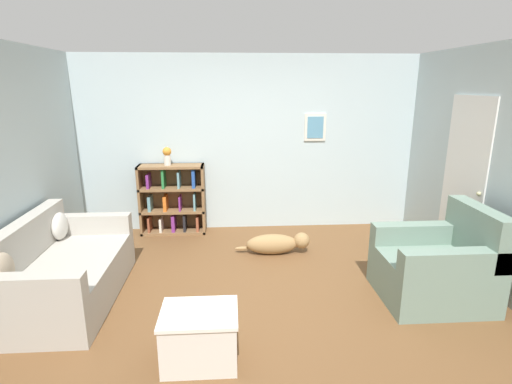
# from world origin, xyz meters

# --- Properties ---
(ground_plane) EXTENTS (14.00, 14.00, 0.00)m
(ground_plane) POSITION_xyz_m (0.00, 0.00, 0.00)
(ground_plane) COLOR brown
(wall_back) EXTENTS (5.60, 0.13, 2.60)m
(wall_back) POSITION_xyz_m (0.00, 2.25, 1.30)
(wall_back) COLOR silver
(wall_back) RESTS_ON ground_plane
(wall_right) EXTENTS (0.16, 5.00, 2.60)m
(wall_right) POSITION_xyz_m (2.55, 0.02, 1.29)
(wall_right) COLOR silver
(wall_right) RESTS_ON ground_plane
(couch) EXTENTS (0.95, 1.74, 0.85)m
(couch) POSITION_xyz_m (-2.02, 0.12, 0.31)
(couch) COLOR #ADA89E
(couch) RESTS_ON ground_plane
(bookshelf) EXTENTS (0.95, 0.31, 1.04)m
(bookshelf) POSITION_xyz_m (-1.14, 2.05, 0.50)
(bookshelf) COLOR olive
(bookshelf) RESTS_ON ground_plane
(recliner_chair) EXTENTS (1.03, 0.92, 0.99)m
(recliner_chair) POSITION_xyz_m (1.85, -0.09, 0.35)
(recliner_chair) COLOR gray
(recliner_chair) RESTS_ON ground_plane
(coffee_table) EXTENTS (0.61, 0.48, 0.45)m
(coffee_table) POSITION_xyz_m (-0.54, -0.93, 0.24)
(coffee_table) COLOR silver
(coffee_table) RESTS_ON ground_plane
(dog) EXTENTS (0.99, 0.24, 0.28)m
(dog) POSITION_xyz_m (0.33, 1.14, 0.14)
(dog) COLOR #9E7A4C
(dog) RESTS_ON ground_plane
(vase) EXTENTS (0.13, 0.13, 0.26)m
(vase) POSITION_xyz_m (-1.18, 2.03, 1.18)
(vase) COLOR silver
(vase) RESTS_ON bookshelf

